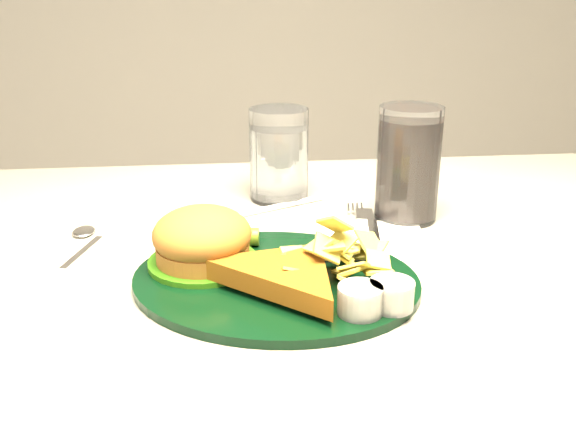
% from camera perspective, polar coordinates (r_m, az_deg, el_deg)
% --- Properties ---
extents(dinner_plate, '(0.36, 0.32, 0.07)m').
position_cam_1_polar(dinner_plate, '(0.66, -1.14, -3.52)').
color(dinner_plate, black).
rests_on(dinner_plate, table).
extents(water_glass, '(0.10, 0.10, 0.13)m').
position_cam_1_polar(water_glass, '(0.91, -0.80, 5.47)').
color(water_glass, white).
rests_on(water_glass, table).
extents(cola_glass, '(0.09, 0.09, 0.15)m').
position_cam_1_polar(cola_glass, '(0.85, 10.65, 4.56)').
color(cola_glass, black).
rests_on(cola_glass, table).
extents(fork_napkin, '(0.16, 0.20, 0.01)m').
position_cam_1_polar(fork_napkin, '(0.79, 7.57, -1.89)').
color(fork_napkin, white).
rests_on(fork_napkin, table).
extents(spoon, '(0.07, 0.13, 0.01)m').
position_cam_1_polar(spoon, '(0.79, -17.84, -2.95)').
color(spoon, white).
rests_on(spoon, table).
extents(wrapped_straw, '(0.23, 0.17, 0.01)m').
position_cam_1_polar(wrapped_straw, '(0.87, -2.88, 0.41)').
color(wrapped_straw, white).
rests_on(wrapped_straw, table).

